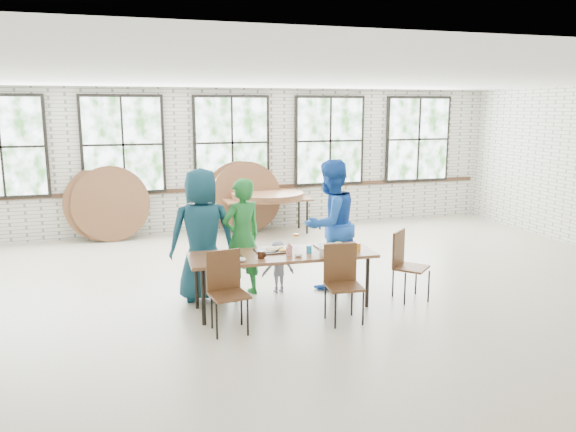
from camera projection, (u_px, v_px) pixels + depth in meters
name	position (u px, v px, depth m)	size (l,w,h in m)	color
room	(232.00, 145.00, 11.79)	(12.00, 12.00, 12.00)	#B2A78D
dining_table	(282.00, 257.00, 7.29)	(2.43, 0.89, 0.74)	brown
chair_near_left	(226.00, 284.00, 6.59)	(0.48, 0.46, 0.95)	#51311B
chair_near_right	(342.00, 276.00, 6.91)	(0.46, 0.44, 0.95)	#51311B
chair_spare	(405.00, 259.00, 7.68)	(0.58, 0.58, 0.95)	#51311B
adult_teal	(202.00, 235.00, 7.59)	(0.89, 0.58, 1.82)	#154053
adult_green	(242.00, 238.00, 7.76)	(0.61, 0.40, 1.66)	#1D702C
toddler	(278.00, 267.00, 8.00)	(0.48, 0.27, 0.74)	#16133D
adult_blue	(330.00, 224.00, 8.11)	(0.91, 0.71, 1.88)	blue
storage_table	(268.00, 201.00, 11.68)	(1.80, 0.76, 0.74)	brown
tabletop_clutter	(291.00, 251.00, 7.27)	(2.01, 0.63, 0.11)	black
round_tops_stacked	(267.00, 195.00, 11.66)	(1.50, 1.50, 0.13)	brown
round_tops_leaning	(177.00, 200.00, 11.46)	(4.39, 0.46, 1.50)	brown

